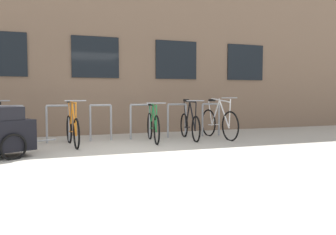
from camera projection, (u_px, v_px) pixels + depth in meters
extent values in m
plane|color=#B2ADA0|center=(121.00, 153.00, 6.85)|extent=(42.00, 42.00, 0.00)
cube|color=#7A604C|center=(81.00, 34.00, 12.84)|extent=(28.00, 6.87, 6.70)
cube|color=black|center=(0.00, 54.00, 8.86)|extent=(1.30, 0.04, 1.13)
cube|color=black|center=(96.00, 57.00, 9.68)|extent=(1.30, 0.04, 1.13)
cube|color=black|center=(176.00, 60.00, 10.50)|extent=(1.30, 0.04, 1.13)
cube|color=black|center=(245.00, 62.00, 11.33)|extent=(1.30, 0.04, 1.13)
cylinder|color=gray|center=(24.00, 125.00, 7.97)|extent=(0.05, 0.05, 0.87)
cylinder|color=gray|center=(11.00, 106.00, 7.86)|extent=(0.50, 0.05, 0.05)
cylinder|color=gray|center=(47.00, 125.00, 8.14)|extent=(0.05, 0.05, 0.87)
cylinder|color=gray|center=(69.00, 124.00, 8.31)|extent=(0.05, 0.05, 0.87)
cylinder|color=gray|center=(58.00, 106.00, 8.20)|extent=(0.50, 0.05, 0.05)
cylinder|color=gray|center=(90.00, 123.00, 8.48)|extent=(0.05, 0.05, 0.87)
cylinder|color=gray|center=(111.00, 123.00, 8.66)|extent=(0.05, 0.05, 0.87)
cylinder|color=gray|center=(101.00, 105.00, 8.54)|extent=(0.50, 0.05, 0.05)
cylinder|color=gray|center=(131.00, 122.00, 8.83)|extent=(0.05, 0.05, 0.87)
cylinder|color=gray|center=(150.00, 122.00, 9.00)|extent=(0.05, 0.05, 0.87)
cylinder|color=gray|center=(140.00, 105.00, 8.88)|extent=(0.50, 0.05, 0.05)
cylinder|color=gray|center=(168.00, 121.00, 9.17)|extent=(0.05, 0.05, 0.87)
cylinder|color=gray|center=(186.00, 121.00, 9.34)|extent=(0.05, 0.05, 0.87)
cylinder|color=gray|center=(177.00, 104.00, 9.23)|extent=(0.50, 0.05, 0.05)
cylinder|color=gray|center=(202.00, 120.00, 9.51)|extent=(0.05, 0.05, 0.87)
cylinder|color=gray|center=(219.00, 120.00, 9.68)|extent=(0.05, 0.05, 0.87)
cylinder|color=gray|center=(211.00, 104.00, 9.57)|extent=(0.50, 0.05, 0.05)
torus|color=black|center=(208.00, 123.00, 9.60)|extent=(0.08, 0.75, 0.75)
torus|color=black|center=(230.00, 126.00, 8.61)|extent=(0.08, 0.75, 0.75)
cylinder|color=silver|center=(224.00, 113.00, 8.86)|extent=(0.06, 0.52, 0.74)
cylinder|color=silver|center=(215.00, 114.00, 9.25)|extent=(0.06, 0.39, 0.67)
cylinder|color=silver|center=(220.00, 100.00, 9.00)|extent=(0.08, 0.85, 0.11)
cylinder|color=silver|center=(213.00, 125.00, 9.35)|extent=(0.05, 0.54, 0.08)
cylinder|color=silver|center=(210.00, 112.00, 9.50)|extent=(0.03, 0.20, 0.60)
cylinder|color=silver|center=(230.00, 113.00, 8.61)|extent=(0.03, 0.08, 0.67)
cube|color=black|center=(212.00, 100.00, 9.39)|extent=(0.11, 0.20, 0.06)
cylinder|color=gray|center=(229.00, 98.00, 8.61)|extent=(0.44, 0.05, 0.03)
torus|color=black|center=(184.00, 125.00, 9.40)|extent=(0.12, 0.65, 0.65)
torus|color=black|center=(196.00, 129.00, 8.39)|extent=(0.12, 0.65, 0.65)
cylinder|color=black|center=(192.00, 116.00, 8.64)|extent=(0.10, 0.50, 0.72)
cylinder|color=black|center=(188.00, 115.00, 9.04)|extent=(0.08, 0.37, 0.71)
cylinder|color=black|center=(191.00, 102.00, 8.79)|extent=(0.13, 0.81, 0.04)
cylinder|color=black|center=(187.00, 127.00, 9.15)|extent=(0.09, 0.52, 0.07)
cylinder|color=black|center=(185.00, 113.00, 9.29)|extent=(0.05, 0.20, 0.65)
cylinder|color=black|center=(196.00, 116.00, 8.39)|extent=(0.04, 0.08, 0.65)
cube|color=black|center=(186.00, 100.00, 9.18)|extent=(0.12, 0.21, 0.06)
cylinder|color=gray|center=(195.00, 101.00, 8.39)|extent=(0.44, 0.08, 0.03)
torus|color=black|center=(150.00, 126.00, 8.94)|extent=(0.14, 0.69, 0.69)
torus|color=black|center=(157.00, 130.00, 7.95)|extent=(0.14, 0.69, 0.69)
cylinder|color=#1E7238|center=(155.00, 118.00, 8.20)|extent=(0.11, 0.49, 0.65)
cylinder|color=#1E7238|center=(152.00, 118.00, 8.59)|extent=(0.09, 0.36, 0.60)
cylinder|color=#1E7238|center=(153.00, 105.00, 8.34)|extent=(0.15, 0.79, 0.09)
cylinder|color=#1E7238|center=(151.00, 128.00, 8.69)|extent=(0.10, 0.51, 0.07)
cylinder|color=#1E7238|center=(150.00, 116.00, 8.84)|extent=(0.05, 0.20, 0.54)
cylinder|color=#1E7238|center=(156.00, 117.00, 7.95)|extent=(0.04, 0.08, 0.59)
cube|color=black|center=(151.00, 104.00, 8.73)|extent=(0.13, 0.21, 0.06)
cylinder|color=gray|center=(156.00, 103.00, 7.95)|extent=(0.44, 0.09, 0.03)
torus|color=black|center=(69.00, 129.00, 8.22)|extent=(0.09, 0.67, 0.67)
torus|color=black|center=(76.00, 134.00, 7.31)|extent=(0.09, 0.67, 0.67)
cylinder|color=orange|center=(74.00, 118.00, 7.54)|extent=(0.07, 0.48, 0.73)
cylinder|color=orange|center=(71.00, 118.00, 7.89)|extent=(0.06, 0.36, 0.70)
cylinder|color=orange|center=(73.00, 102.00, 7.66)|extent=(0.09, 0.78, 0.06)
cylinder|color=orange|center=(71.00, 131.00, 8.00)|extent=(0.06, 0.51, 0.07)
cylinder|color=orange|center=(70.00, 116.00, 8.12)|extent=(0.04, 0.20, 0.64)
cylinder|color=orange|center=(76.00, 118.00, 7.31)|extent=(0.03, 0.08, 0.66)
cube|color=black|center=(70.00, 101.00, 8.01)|extent=(0.11, 0.21, 0.06)
cylinder|color=gray|center=(75.00, 101.00, 7.31)|extent=(0.44, 0.06, 0.03)
torus|color=black|center=(0.00, 131.00, 7.68)|extent=(0.10, 0.73, 0.73)
cube|color=black|center=(5.00, 135.00, 6.32)|extent=(1.08, 0.95, 0.56)
torus|color=black|center=(14.00, 147.00, 6.12)|extent=(0.44, 0.26, 0.48)
cylinder|color=gray|center=(43.00, 141.00, 6.87)|extent=(0.50, 0.29, 0.03)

